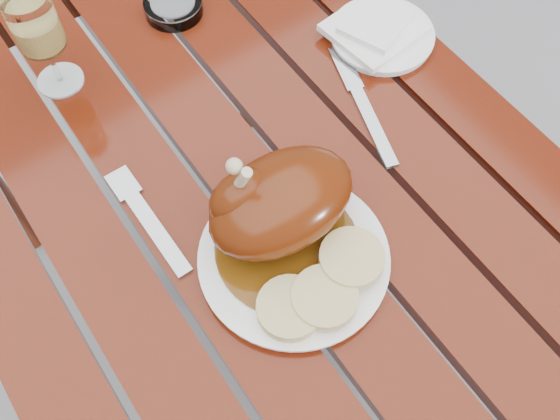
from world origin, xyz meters
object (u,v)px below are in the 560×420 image
object	(u,v)px
dinner_plate	(294,259)
wine_glass	(43,42)
table	(249,269)
side_plate	(382,35)
ashtray	(173,6)

from	to	relation	value
dinner_plate	wine_glass	world-z (taller)	wine_glass
table	side_plate	size ratio (longest dim) A/B	7.13
table	ashtray	size ratio (longest dim) A/B	12.43
table	dinner_plate	size ratio (longest dim) A/B	4.80
table	wine_glass	xyz separation A→B (m)	(-0.14, 0.29, 0.46)
dinner_plate	ashtray	size ratio (longest dim) A/B	2.59
side_plate	ashtray	distance (m)	0.35
table	side_plate	world-z (taller)	side_plate
table	side_plate	xyz separation A→B (m)	(0.32, 0.07, 0.38)
wine_glass	ashtray	size ratio (longest dim) A/B	1.74
wine_glass	side_plate	distance (m)	0.52
ashtray	side_plate	bearing A→B (deg)	-44.83
side_plate	ashtray	world-z (taller)	ashtray
dinner_plate	ashtray	world-z (taller)	ashtray
wine_glass	side_plate	size ratio (longest dim) A/B	1.00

